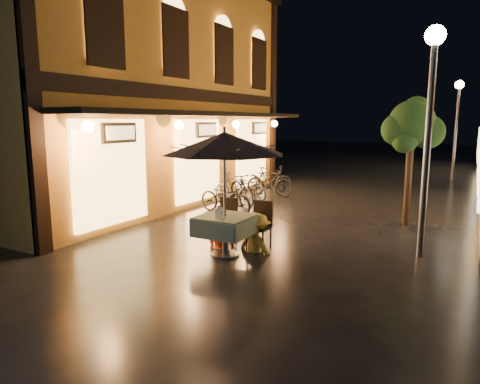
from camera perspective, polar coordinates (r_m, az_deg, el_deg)
The scene contains 17 objects.
ground at distance 7.99m, azimuth -1.07°, elevation -9.24°, with size 90.00×90.00×0.00m, color black.
west_building at distance 14.24m, azimuth -13.57°, elevation 13.86°, with size 5.90×11.40×7.40m.
street_tree at distance 11.16m, azimuth 22.00°, elevation 8.08°, with size 1.43×1.20×3.15m.
streetlamp_near at distance 8.60m, azimuth 24.07°, elevation 11.03°, with size 0.36×0.36×4.23m.
streetlamp_far at distance 20.58m, azimuth 26.98°, elevation 9.48°, with size 0.36×0.36×4.23m.
cafe_table at distance 8.18m, azimuth -2.02°, elevation -4.50°, with size 0.99×0.99×0.78m.
patio_umbrella at distance 7.95m, azimuth -2.09°, elevation 6.48°, with size 2.33×2.33×2.46m.
cafe_chair_left at distance 9.01m, azimuth -1.82°, elevation -3.51°, with size 0.42×0.42×0.97m.
cafe_chair_right at distance 8.64m, azimuth 2.77°, elevation -4.08°, with size 0.42×0.42×0.97m.
table_lantern at distance 7.93m, azimuth -2.83°, elevation -2.51°, with size 0.16×0.16×0.25m.
person_orange at distance 8.78m, azimuth -2.48°, elevation -2.82°, with size 0.67×0.53×1.39m, color #ED571D.
person_yellow at distance 8.45m, azimuth 2.27°, elevation -2.97°, with size 0.96×0.55×1.48m, color yellow.
bicycle_0 at distance 11.87m, azimuth -1.99°, elevation -0.69°, with size 0.62×1.77×0.93m, color black.
bicycle_1 at distance 12.68m, azimuth -0.86°, elevation 0.27°, with size 0.50×1.77×1.06m, color black.
bicycle_2 at distance 13.79m, azimuth 1.08°, elevation 0.72°, with size 0.61×1.75×0.92m, color black.
bicycle_3 at distance 14.58m, azimuth 3.96°, elevation 1.34°, with size 0.47×1.66×1.00m, color black.
bicycle_4 at distance 15.74m, azimuth 3.72°, elevation 1.84°, with size 0.62×1.78×0.94m, color black.
Camera 1 is at (3.76, -6.56, 2.57)m, focal length 32.00 mm.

